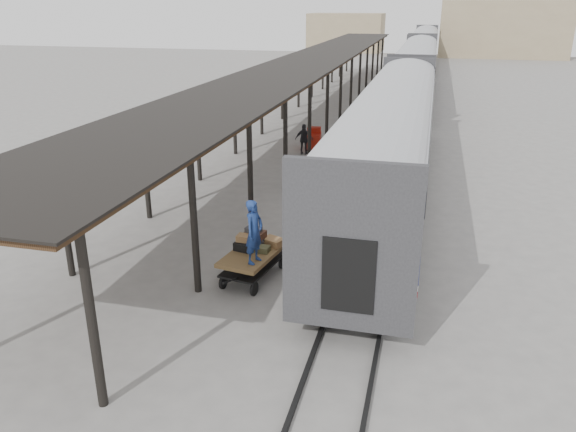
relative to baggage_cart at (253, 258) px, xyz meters
The scene contains 11 objects.
ground 1.05m from the baggage_cart, 86.35° to the left, with size 160.00×160.00×0.00m, color slate.
train 34.83m from the baggage_cart, 84.64° to the left, with size 3.45×76.01×4.01m.
canopy 25.27m from the baggage_cart, 97.68° to the left, with size 4.90×64.30×4.15m.
rails 34.98m from the baggage_cart, 84.66° to the left, with size 1.54×150.00×0.12m.
building_far 80.13m from the baggage_cart, 79.89° to the left, with size 18.00×10.00×8.00m, color tan.
building_left 83.45m from the baggage_cart, 96.85° to the left, with size 12.00×8.00×6.00m, color tan.
baggage_cart is the anchor object (origin of this frame).
suitcase_stack 0.55m from the baggage_cart, 95.60° to the left, with size 1.41×1.15×0.58m.
luggage_tug 15.99m from the baggage_cart, 95.38° to the left, with size 0.97×1.41×1.17m.
porter 1.33m from the baggage_cart, 68.96° to the right, with size 0.67×0.44×1.85m, color navy.
pedestrian 14.75m from the baggage_cart, 96.83° to the left, with size 0.97×0.40×1.65m, color black.
Camera 1 is at (4.64, -15.18, 7.75)m, focal length 35.00 mm.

